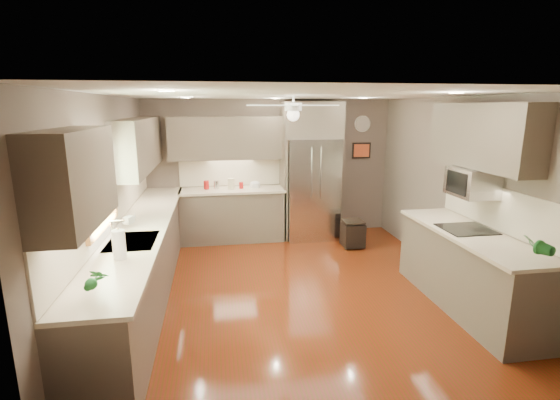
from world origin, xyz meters
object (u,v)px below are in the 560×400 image
object	(u,v)px
canister_a	(206,185)
canister_b	(216,185)
potted_plant_right	(536,246)
microwave	(472,182)
potted_plant_left	(95,280)
soap_bottle	(129,219)
canister_c	(231,184)
paper_towel	(119,245)
bowl	(255,187)
canister_d	(241,185)
refrigerator	(311,173)
stool	(353,234)

from	to	relation	value
canister_a	canister_b	bearing A→B (deg)	3.62
potted_plant_right	microwave	bearing A→B (deg)	84.84
potted_plant_left	soap_bottle	bearing A→B (deg)	93.68
soap_bottle	canister_c	bearing A→B (deg)	58.41
canister_a	potted_plant_left	xyz separation A→B (m)	(-0.76, -4.09, 0.06)
canister_a	potted_plant_left	size ratio (longest dim) A/B	0.52
canister_b	soap_bottle	size ratio (longest dim) A/B	0.80
paper_towel	canister_c	bearing A→B (deg)	69.66
canister_a	bowl	xyz separation A→B (m)	(0.86, -0.01, -0.06)
canister_a	canister_d	bearing A→B (deg)	-3.39
canister_b	bowl	xyz separation A→B (m)	(0.68, -0.02, -0.05)
potted_plant_left	refrigerator	size ratio (longest dim) A/B	0.12
refrigerator	stool	world-z (taller)	refrigerator
soap_bottle	potted_plant_left	size ratio (longest dim) A/B	0.66
bowl	canister_a	bearing A→B (deg)	179.18
canister_c	refrigerator	bearing A→B (deg)	-1.56
bowl	refrigerator	distance (m)	1.04
canister_c	potted_plant_left	size ratio (longest dim) A/B	0.70
canister_b	potted_plant_right	xyz separation A→B (m)	(2.92, -3.99, 0.09)
potted_plant_right	potted_plant_left	bearing A→B (deg)	-178.40
canister_a	paper_towel	distance (m)	3.36
canister_b	paper_towel	bearing A→B (deg)	-106.02
refrigerator	canister_a	bearing A→B (deg)	177.68
canister_b	potted_plant_left	xyz separation A→B (m)	(-0.94, -4.10, 0.07)
canister_d	soap_bottle	distance (m)	2.62
canister_d	paper_towel	distance (m)	3.51
stool	soap_bottle	bearing A→B (deg)	-157.26
bowl	paper_towel	xyz separation A→B (m)	(-1.63, -3.26, 0.12)
canister_a	canister_b	size ratio (longest dim) A/B	0.98
stool	paper_towel	size ratio (longest dim) A/B	1.45
soap_bottle	canister_d	bearing A→B (deg)	55.08
canister_a	stool	size ratio (longest dim) A/B	0.33
bowl	stool	xyz separation A→B (m)	(1.59, -0.77, -0.73)
canister_c	paper_towel	xyz separation A→B (m)	(-1.20, -3.23, 0.05)
potted_plant_right	soap_bottle	bearing A→B (deg)	155.69
canister_c	soap_bottle	bearing A→B (deg)	-121.59
potted_plant_left	potted_plant_right	bearing A→B (deg)	1.60
canister_b	paper_towel	distance (m)	3.41
potted_plant_right	canister_c	bearing A→B (deg)	124.01
soap_bottle	canister_b	bearing A→B (deg)	64.14
canister_b	microwave	world-z (taller)	microwave
microwave	paper_towel	size ratio (longest dim) A/B	1.79
potted_plant_left	stool	bearing A→B (deg)	45.78
soap_bottle	stool	world-z (taller)	soap_bottle
potted_plant_right	stool	size ratio (longest dim) A/B	0.71
bowl	stool	world-z (taller)	bowl
canister_b	soap_bottle	distance (m)	2.44
canister_c	bowl	distance (m)	0.43
canister_b	canister_c	distance (m)	0.26
bowl	paper_towel	size ratio (longest dim) A/B	0.63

